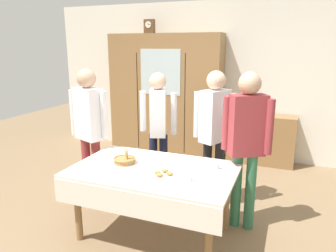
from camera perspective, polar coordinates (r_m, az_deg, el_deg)
The scene contains 18 objects.
ground_plane at distance 3.77m, azimuth -1.16°, elevation -17.11°, with size 12.00×12.00×0.00m, color #846B4C.
back_wall at distance 5.78m, azimuth 9.00°, elevation 8.03°, with size 6.40×0.10×2.70m, color silver.
dining_table at distance 3.28m, azimuth -2.82°, elevation -9.41°, with size 1.65×1.03×0.75m.
wall_cabinet at distance 5.80m, azimuth -0.50°, elevation 5.54°, with size 2.04×0.46×2.16m.
mantel_clock at distance 5.86m, azimuth -3.33°, elevation 17.35°, with size 0.18×0.11×0.24m.
bookshelf_low at distance 5.60m, azimuth 16.25°, elevation -2.29°, with size 1.10×0.35×0.84m.
book_stack at distance 5.50m, azimuth 16.57°, elevation 2.21°, with size 0.18×0.22×0.06m.
tea_cup_mid_left at distance 3.69m, azimuth -10.50°, elevation -4.75°, with size 0.13×0.13×0.06m.
tea_cup_front_edge at distance 3.27m, azimuth 8.55°, elevation -7.20°, with size 0.13×0.13×0.06m.
tea_cup_far_left at distance 2.96m, azimuth 3.61°, elevation -9.40°, with size 0.13×0.13×0.06m.
bread_basket at distance 3.42m, azimuth -7.77°, elevation -6.03°, with size 0.24×0.24×0.16m.
pastry_plate at distance 3.08m, azimuth -0.86°, elevation -8.64°, with size 0.28×0.28×0.05m.
spoon_far_left at distance 3.26m, azimuth -11.86°, elevation -7.89°, with size 0.12×0.02×0.01m.
spoon_far_right at distance 3.12m, azimuth -8.35°, elevation -8.77°, with size 0.12×0.02×0.01m.
person_behind_table_right at distance 3.40m, azimuth 13.87°, elevation -1.76°, with size 0.52×0.35×1.71m.
person_by_cabinet at distance 4.21m, azimuth -1.78°, elevation 0.88°, with size 0.52×0.41×1.62m.
person_near_right_end at distance 3.86m, azimuth 8.31°, elevation 0.09°, with size 0.52×0.41×1.68m.
person_behind_table_left at distance 4.00m, azimuth -13.94°, elevation 0.49°, with size 0.52×0.32×1.69m.
Camera 1 is at (1.24, -2.97, 1.96)m, focal length 34.09 mm.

